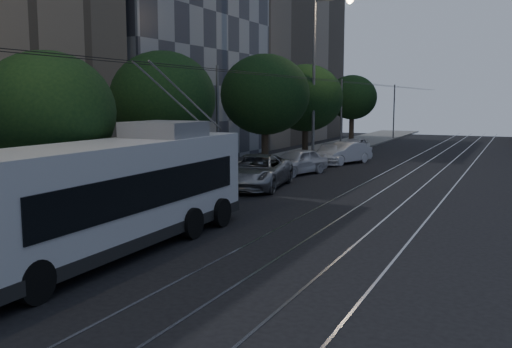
{
  "coord_description": "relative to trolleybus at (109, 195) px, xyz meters",
  "views": [
    {
      "loc": [
        7.78,
        -13.59,
        4.45
      ],
      "look_at": [
        -0.14,
        3.26,
        1.99
      ],
      "focal_mm": 40.0,
      "sensor_mm": 36.0,
      "label": 1
    }
  ],
  "objects": [
    {
      "name": "tram_rails",
      "position": [
        5.4,
        20.78,
        -1.71
      ],
      "size": [
        4.52,
        90.0,
        0.02
      ],
      "color": "#9C9CA5",
      "rests_on": "ground"
    },
    {
      "name": "tree_1",
      "position": [
        -3.6,
        1.34,
        2.27
      ],
      "size": [
        4.51,
        4.51,
        6.03
      ],
      "color": "#2D2119",
      "rests_on": "ground"
    },
    {
      "name": "ground",
      "position": [
        2.9,
        0.78,
        -1.71
      ],
      "size": [
        120.0,
        120.0,
        0.0
      ],
      "primitive_type": "plane",
      "color": "black",
      "rests_on": "ground"
    },
    {
      "name": "car_white_d",
      "position": [
        -1.4,
        31.3,
        -1.0
      ],
      "size": [
        1.8,
        4.22,
        1.42
      ],
      "primitive_type": "imported",
      "rotation": [
        0.0,
        0.0,
        -0.03
      ],
      "color": "silver",
      "rests_on": "ground"
    },
    {
      "name": "tree_2",
      "position": [
        -4.1,
        8.78,
        2.72
      ],
      "size": [
        4.75,
        4.75,
        6.59
      ],
      "color": "#2D2119",
      "rests_on": "ground"
    },
    {
      "name": "car_white_c",
      "position": [
        -0.47,
        25.28,
        -0.98
      ],
      "size": [
        3.09,
        4.71,
        1.47
      ],
      "primitive_type": "imported",
      "rotation": [
        0.0,
        0.0,
        -0.38
      ],
      "color": "silver",
      "rests_on": "ground"
    },
    {
      "name": "car_white_b",
      "position": [
        -1.4,
        24.78,
        -1.06
      ],
      "size": [
        2.61,
        4.76,
        1.31
      ],
      "primitive_type": "imported",
      "rotation": [
        0.0,
        0.0,
        0.18
      ],
      "color": "silver",
      "rests_on": "ground"
    },
    {
      "name": "tree_5",
      "position": [
        -3.6,
        38.12,
        2.85
      ],
      "size": [
        4.46,
        4.46,
        6.6
      ],
      "color": "#2D2119",
      "rests_on": "ground"
    },
    {
      "name": "tree_4",
      "position": [
        -3.6,
        25.94,
        2.79
      ],
      "size": [
        5.32,
        5.32,
        6.91
      ],
      "color": "#2D2119",
      "rests_on": "ground"
    },
    {
      "name": "trolleybus",
      "position": [
        0.0,
        0.0,
        0.0
      ],
      "size": [
        2.83,
        12.51,
        5.63
      ],
      "rotation": [
        0.0,
        0.0,
        0.02
      ],
      "color": "silver",
      "rests_on": "ground"
    },
    {
      "name": "tree_3",
      "position": [
        -3.6,
        18.88,
        2.99
      ],
      "size": [
        5.41,
        5.41,
        7.15
      ],
      "color": "#2D2119",
      "rests_on": "ground"
    },
    {
      "name": "pickup_silver",
      "position": [
        -1.4,
        12.85,
        -0.88
      ],
      "size": [
        3.71,
        6.38,
        1.67
      ],
      "primitive_type": "imported",
      "rotation": [
        0.0,
        0.0,
        0.16
      ],
      "color": "#93969A",
      "rests_on": "ground"
    },
    {
      "name": "sidewalk",
      "position": [
        -4.6,
        20.78,
        -1.64
      ],
      "size": [
        5.0,
        90.0,
        0.15
      ],
      "primitive_type": "cube",
      "color": "slate",
      "rests_on": "ground"
    },
    {
      "name": "streetlamp_far",
      "position": [
        -1.87,
        23.95,
        5.04
      ],
      "size": [
        2.7,
        0.44,
        11.34
      ],
      "color": "slate",
      "rests_on": "ground"
    },
    {
      "name": "overhead_wires",
      "position": [
        -2.07,
        20.78,
        1.76
      ],
      "size": [
        2.23,
        90.0,
        6.0
      ],
      "color": "black",
      "rests_on": "ground"
    },
    {
      "name": "car_white_a",
      "position": [
        -1.4,
        18.6,
        -0.95
      ],
      "size": [
        2.99,
        4.8,
        1.53
      ],
      "primitive_type": "imported",
      "rotation": [
        0.0,
        0.0,
        -0.29
      ],
      "color": "silver",
      "rests_on": "ground"
    }
  ]
}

